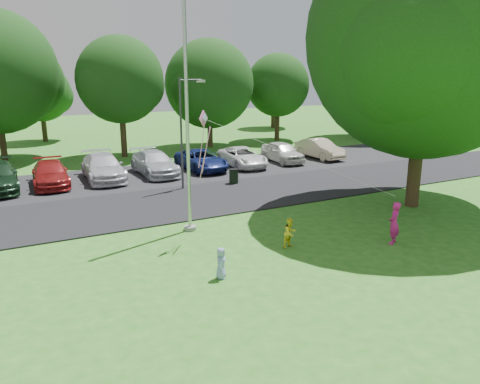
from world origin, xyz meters
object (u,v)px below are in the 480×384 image
big_tree (427,45)px  kite (209,132)px  trash_can (234,177)px  child_blue (221,263)px  woman (394,223)px  child_yellow (290,233)px  street_lamp (185,123)px  flagpole (187,127)px

big_tree → kite: big_tree is taller
trash_can → child_blue: bearing=-118.8°
trash_can → woman: woman is taller
child_yellow → street_lamp: bearing=77.2°
street_lamp → trash_can: size_ratio=6.80×
street_lamp → kite: bearing=-120.0°
flagpole → trash_can: bearing=50.3°
street_lamp → kite: size_ratio=0.95×
big_tree → child_blue: size_ratio=12.95×
trash_can → big_tree: big_tree is taller
flagpole → big_tree: 11.17m
woman → child_blue: bearing=-33.7°
big_tree → woman: (-4.48, -3.21, -6.54)m
flagpole → woman: bearing=-39.1°
flagpole → woman: 8.53m
trash_can → kite: 9.77m
woman → kite: kite is taller
child_yellow → child_blue: (-3.33, -1.19, -0.06)m
flagpole → kite: (0.28, -1.43, -0.08)m
street_lamp → woman: bearing=-87.1°
trash_can → kite: size_ratio=0.14×
trash_can → child_blue: child_blue is taller
street_lamp → trash_can: street_lamp is taller
woman → child_blue: 6.95m
flagpole → trash_can: size_ratio=11.49×
big_tree → child_yellow: size_ratio=11.64×
flagpole → child_yellow: size_ratio=9.00×
child_blue → kite: (1.13, 3.26, 3.59)m
child_yellow → child_blue: 3.54m
trash_can → big_tree: (5.42, -7.94, 6.89)m
woman → street_lamp: bearing=-103.6°
big_tree → woman: bearing=-144.4°
street_lamp → child_yellow: 10.41m
flagpole → woman: size_ratio=6.27×
flagpole → big_tree: big_tree is taller
child_yellow → child_blue: bearing=-173.6°
big_tree → child_yellow: 10.70m
trash_can → street_lamp: bearing=174.5°
flagpole → street_lamp: size_ratio=1.69×
child_blue → big_tree: bearing=-41.7°
flagpole → child_yellow: bearing=-54.6°
big_tree → trash_can: bearing=124.3°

